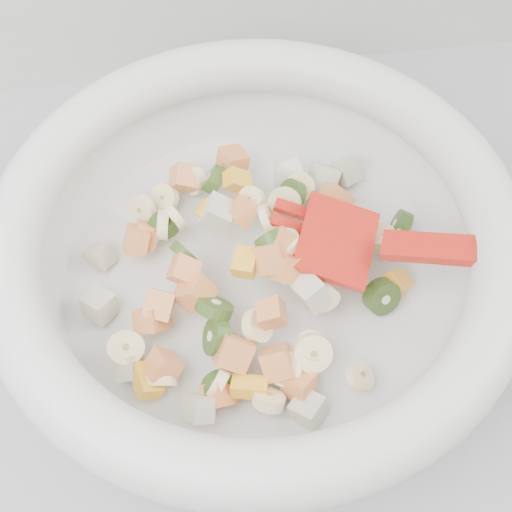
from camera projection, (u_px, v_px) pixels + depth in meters
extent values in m
cube|color=#97989C|center=(187.00, 463.00, 0.90)|extent=(2.00, 0.60, 0.90)
cylinder|color=silver|center=(256.00, 282.00, 0.53)|extent=(0.32, 0.32, 0.02)
torus|color=silver|center=(256.00, 229.00, 0.46)|extent=(0.40, 0.40, 0.04)
cylinder|color=#FFE2AA|center=(328.00, 265.00, 0.49)|extent=(0.02, 0.03, 0.03)
cylinder|color=#FFE2AA|center=(164.00, 198.00, 0.54)|extent=(0.03, 0.03, 0.02)
cylinder|color=#FFE2AA|center=(258.00, 325.00, 0.46)|extent=(0.03, 0.04, 0.03)
cylinder|color=#FFE2AA|center=(217.00, 384.00, 0.45)|extent=(0.02, 0.03, 0.03)
cylinder|color=#FFE2AA|center=(268.00, 219.00, 0.50)|extent=(0.02, 0.03, 0.03)
cylinder|color=#FFE2AA|center=(319.00, 271.00, 0.48)|extent=(0.02, 0.03, 0.03)
cylinder|color=#FFE2AA|center=(142.00, 209.00, 0.53)|extent=(0.03, 0.02, 0.03)
cylinder|color=#FFE2AA|center=(384.00, 247.00, 0.51)|extent=(0.04, 0.03, 0.04)
cylinder|color=#FFE2AA|center=(311.00, 347.00, 0.46)|extent=(0.03, 0.03, 0.02)
cylinder|color=#FFE2AA|center=(176.00, 218.00, 0.51)|extent=(0.02, 0.03, 0.03)
cylinder|color=#FFE2AA|center=(160.00, 381.00, 0.46)|extent=(0.03, 0.02, 0.03)
cylinder|color=#FFE2AA|center=(313.00, 353.00, 0.46)|extent=(0.04, 0.03, 0.03)
cylinder|color=#FFE2AA|center=(251.00, 200.00, 0.51)|extent=(0.02, 0.03, 0.03)
cylinder|color=#FFE2AA|center=(285.00, 368.00, 0.46)|extent=(0.03, 0.03, 0.02)
cylinder|color=#FFE2AA|center=(360.00, 376.00, 0.46)|extent=(0.02, 0.02, 0.02)
cylinder|color=#FFE2AA|center=(126.00, 349.00, 0.47)|extent=(0.03, 0.03, 0.01)
cylinder|color=#FFE2AA|center=(283.00, 243.00, 0.48)|extent=(0.04, 0.04, 0.02)
cylinder|color=#FFE2AA|center=(284.00, 204.00, 0.51)|extent=(0.03, 0.03, 0.03)
cylinder|color=#FFE2AA|center=(337.00, 262.00, 0.49)|extent=(0.03, 0.03, 0.03)
cylinder|color=#FFE2AA|center=(269.00, 400.00, 0.45)|extent=(0.03, 0.03, 0.03)
cylinder|color=#FFE2AA|center=(192.00, 179.00, 0.55)|extent=(0.03, 0.03, 0.03)
cylinder|color=#FFE2AA|center=(163.00, 225.00, 0.52)|extent=(0.02, 0.03, 0.03)
cylinder|color=#FFE2AA|center=(325.00, 298.00, 0.47)|extent=(0.03, 0.02, 0.03)
cylinder|color=#FFE2AA|center=(300.00, 187.00, 0.54)|extent=(0.03, 0.02, 0.02)
cylinder|color=#FFE2AA|center=(380.00, 236.00, 0.52)|extent=(0.03, 0.03, 0.03)
cube|color=#FF8A50|center=(160.00, 305.00, 0.48)|extent=(0.03, 0.03, 0.03)
cube|color=#FF8A50|center=(234.00, 352.00, 0.46)|extent=(0.03, 0.03, 0.04)
cube|color=#FF8A50|center=(241.00, 211.00, 0.51)|extent=(0.03, 0.04, 0.04)
cube|color=#FF8A50|center=(288.00, 268.00, 0.47)|extent=(0.03, 0.03, 0.03)
cube|color=#FF8A50|center=(334.00, 201.00, 0.53)|extent=(0.04, 0.04, 0.04)
cube|color=#FF8A50|center=(218.00, 395.00, 0.45)|extent=(0.03, 0.02, 0.03)
cube|color=#FF8A50|center=(233.00, 161.00, 0.56)|extent=(0.03, 0.03, 0.03)
cube|color=#FF8A50|center=(277.00, 363.00, 0.46)|extent=(0.03, 0.03, 0.03)
cube|color=#FF8A50|center=(279.00, 243.00, 0.47)|extent=(0.03, 0.03, 0.03)
cube|color=#FF8A50|center=(145.00, 236.00, 0.52)|extent=(0.03, 0.03, 0.03)
cube|color=#FF8A50|center=(185.00, 178.00, 0.55)|extent=(0.03, 0.03, 0.03)
cube|color=#FF8A50|center=(136.00, 240.00, 0.51)|extent=(0.03, 0.03, 0.03)
cube|color=#FF8A50|center=(299.00, 384.00, 0.45)|extent=(0.03, 0.03, 0.03)
cube|color=#FF8A50|center=(195.00, 293.00, 0.48)|extent=(0.04, 0.03, 0.03)
cube|color=#FF8A50|center=(163.00, 366.00, 0.46)|extent=(0.03, 0.03, 0.03)
cube|color=#FF8A50|center=(184.00, 270.00, 0.48)|extent=(0.03, 0.03, 0.03)
cube|color=#FF8A50|center=(271.00, 313.00, 0.46)|extent=(0.02, 0.02, 0.02)
cube|color=#FF8A50|center=(152.00, 319.00, 0.48)|extent=(0.03, 0.03, 0.03)
cube|color=#FF8A50|center=(328.00, 243.00, 0.50)|extent=(0.03, 0.03, 0.03)
cube|color=#FF8A50|center=(274.00, 258.00, 0.47)|extent=(0.03, 0.04, 0.04)
cube|color=#FF8A50|center=(349.00, 253.00, 0.50)|extent=(0.03, 0.03, 0.03)
cylinder|color=#548A2E|center=(217.00, 337.00, 0.46)|extent=(0.03, 0.04, 0.04)
cylinder|color=#548A2E|center=(164.00, 225.00, 0.52)|extent=(0.03, 0.03, 0.02)
cylinder|color=#548A2E|center=(218.00, 388.00, 0.45)|extent=(0.03, 0.03, 0.03)
cylinder|color=#548A2E|center=(400.00, 226.00, 0.53)|extent=(0.03, 0.04, 0.04)
cylinder|color=#548A2E|center=(185.00, 254.00, 0.50)|extent=(0.02, 0.03, 0.04)
cylinder|color=#548A2E|center=(273.00, 242.00, 0.48)|extent=(0.04, 0.03, 0.03)
cylinder|color=#548A2E|center=(214.00, 308.00, 0.47)|extent=(0.04, 0.04, 0.03)
cylinder|color=#548A2E|center=(214.00, 180.00, 0.55)|extent=(0.02, 0.04, 0.04)
cylinder|color=#548A2E|center=(382.00, 297.00, 0.49)|extent=(0.04, 0.03, 0.04)
cylinder|color=#548A2E|center=(292.00, 194.00, 0.53)|extent=(0.03, 0.03, 0.03)
cube|color=beige|center=(99.00, 305.00, 0.49)|extent=(0.03, 0.03, 0.03)
cube|color=beige|center=(323.00, 179.00, 0.56)|extent=(0.03, 0.04, 0.04)
cube|color=beige|center=(100.00, 256.00, 0.52)|extent=(0.03, 0.03, 0.03)
cube|color=beige|center=(285.00, 175.00, 0.55)|extent=(0.02, 0.02, 0.02)
cube|color=beige|center=(395.00, 243.00, 0.53)|extent=(0.03, 0.03, 0.03)
cube|color=beige|center=(307.00, 271.00, 0.48)|extent=(0.02, 0.02, 0.03)
cube|color=beige|center=(199.00, 409.00, 0.44)|extent=(0.03, 0.03, 0.03)
cube|color=beige|center=(294.00, 174.00, 0.55)|extent=(0.03, 0.03, 0.03)
cube|color=beige|center=(345.00, 172.00, 0.56)|extent=(0.03, 0.03, 0.03)
cube|color=beige|center=(130.00, 369.00, 0.47)|extent=(0.02, 0.02, 0.03)
cube|color=beige|center=(308.00, 409.00, 0.45)|extent=(0.03, 0.03, 0.02)
cube|color=beige|center=(311.00, 292.00, 0.47)|extent=(0.03, 0.03, 0.03)
cube|color=beige|center=(216.00, 213.00, 0.50)|extent=(0.03, 0.03, 0.03)
cube|color=gold|center=(397.00, 283.00, 0.50)|extent=(0.03, 0.03, 0.03)
cube|color=gold|center=(147.00, 381.00, 0.46)|extent=(0.03, 0.03, 0.02)
cube|color=gold|center=(211.00, 215.00, 0.51)|extent=(0.03, 0.03, 0.03)
cube|color=gold|center=(245.00, 262.00, 0.47)|extent=(0.02, 0.03, 0.02)
cube|color=gold|center=(250.00, 387.00, 0.45)|extent=(0.03, 0.02, 0.02)
cube|color=gold|center=(237.00, 180.00, 0.54)|extent=(0.03, 0.02, 0.03)
cube|color=gold|center=(386.00, 239.00, 0.52)|extent=(0.03, 0.02, 0.02)
cube|color=red|center=(337.00, 241.00, 0.48)|extent=(0.08, 0.08, 0.02)
cube|color=red|center=(292.00, 210.00, 0.50)|extent=(0.03, 0.02, 0.01)
cube|color=red|center=(288.00, 225.00, 0.49)|extent=(0.03, 0.02, 0.01)
cube|color=red|center=(284.00, 241.00, 0.48)|extent=(0.03, 0.02, 0.01)
cube|color=red|center=(279.00, 258.00, 0.47)|extent=(0.03, 0.02, 0.01)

